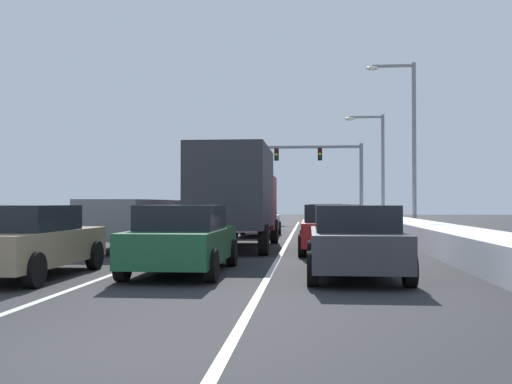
% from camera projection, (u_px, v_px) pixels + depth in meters
% --- Properties ---
extents(ground_plane, '(120.00, 120.00, 0.00)m').
position_uv_depth(ground_plane, '(240.00, 245.00, 22.20)').
color(ground_plane, '#28282B').
extents(lane_stripe_between_right_lane_and_center_lane, '(0.14, 45.71, 0.01)m').
position_uv_depth(lane_stripe_between_right_lane_and_center_lane, '(289.00, 239.00, 26.19)').
color(lane_stripe_between_right_lane_and_center_lane, silver).
rests_on(lane_stripe_between_right_lane_and_center_lane, ground).
extents(lane_stripe_between_center_lane_and_left_lane, '(0.14, 45.71, 0.01)m').
position_uv_depth(lane_stripe_between_center_lane_and_left_lane, '(213.00, 238.00, 26.49)').
color(lane_stripe_between_center_lane_and_left_lane, silver).
rests_on(lane_stripe_between_center_lane_and_left_lane, ground).
extents(snow_bank_right_shoulder, '(1.84, 45.71, 0.78)m').
position_uv_depth(snow_bank_right_shoulder, '(413.00, 230.00, 25.72)').
color(snow_bank_right_shoulder, white).
rests_on(snow_bank_right_shoulder, ground).
extents(snow_bank_left_shoulder, '(1.78, 45.71, 0.49)m').
position_uv_depth(snow_bank_left_shoulder, '(96.00, 232.00, 26.97)').
color(snow_bank_left_shoulder, white).
rests_on(snow_bank_left_shoulder, ground).
extents(sedan_charcoal_right_lane_nearest, '(2.00, 4.50, 1.51)m').
position_uv_depth(sedan_charcoal_right_lane_nearest, '(355.00, 241.00, 12.62)').
color(sedan_charcoal_right_lane_nearest, '#38383D').
rests_on(sedan_charcoal_right_lane_nearest, ground).
extents(sedan_red_right_lane_second, '(2.00, 4.50, 1.51)m').
position_uv_depth(sedan_red_right_lane_second, '(331.00, 228.00, 18.67)').
color(sedan_red_right_lane_second, maroon).
rests_on(sedan_red_right_lane_second, ground).
extents(sedan_white_right_lane_third, '(2.00, 4.50, 1.51)m').
position_uv_depth(sedan_white_right_lane_third, '(328.00, 222.00, 25.17)').
color(sedan_white_right_lane_third, silver).
rests_on(sedan_white_right_lane_third, ground).
extents(sedan_navy_right_lane_fourth, '(2.00, 4.50, 1.51)m').
position_uv_depth(sedan_navy_right_lane_fourth, '(325.00, 218.00, 31.97)').
color(sedan_navy_right_lane_fourth, navy).
rests_on(sedan_navy_right_lane_fourth, ground).
extents(sedan_green_center_lane_nearest, '(2.00, 4.50, 1.51)m').
position_uv_depth(sedan_green_center_lane_nearest, '(183.00, 239.00, 13.27)').
color(sedan_green_center_lane_nearest, '#1E5633').
rests_on(sedan_green_center_lane_nearest, ground).
extents(box_truck_center_lane_second, '(2.53, 7.20, 3.36)m').
position_uv_depth(box_truck_center_lane_second, '(236.00, 193.00, 20.34)').
color(box_truck_center_lane_second, maroon).
rests_on(box_truck_center_lane_second, ground).
extents(sedan_silver_center_lane_third, '(2.00, 4.50, 1.51)m').
position_uv_depth(sedan_silver_center_lane_third, '(258.00, 220.00, 27.98)').
color(sedan_silver_center_lane_third, '#B7BABF').
rests_on(sedan_silver_center_lane_third, ground).
extents(sedan_black_center_lane_fourth, '(2.00, 4.50, 1.51)m').
position_uv_depth(sedan_black_center_lane_fourth, '(259.00, 217.00, 33.56)').
color(sedan_black_center_lane_fourth, black).
rests_on(sedan_black_center_lane_fourth, ground).
extents(sedan_tan_left_lane_nearest, '(2.00, 4.50, 1.51)m').
position_uv_depth(sedan_tan_left_lane_nearest, '(26.00, 241.00, 12.53)').
color(sedan_tan_left_lane_nearest, '#937F60').
rests_on(sedan_tan_left_lane_nearest, ground).
extents(suv_gray_left_lane_second, '(2.16, 4.90, 1.67)m').
position_uv_depth(suv_gray_left_lane_second, '(128.00, 219.00, 19.68)').
color(suv_gray_left_lane_second, slate).
rests_on(suv_gray_left_lane_second, ground).
extents(suv_charcoal_left_lane_third, '(2.16, 4.90, 1.67)m').
position_uv_depth(suv_charcoal_left_lane_third, '(178.00, 215.00, 26.82)').
color(suv_charcoal_left_lane_third, '#38383D').
rests_on(suv_charcoal_left_lane_third, ground).
extents(sedan_red_left_lane_fourth, '(2.00, 4.50, 1.51)m').
position_uv_depth(sedan_red_left_lane_fourth, '(195.00, 218.00, 32.54)').
color(sedan_red_left_lane_fourth, maroon).
rests_on(sedan_red_left_lane_fourth, ground).
extents(traffic_light_gantry, '(10.94, 0.47, 6.20)m').
position_uv_depth(traffic_light_gantry, '(312.00, 162.00, 46.86)').
color(traffic_light_gantry, slate).
rests_on(traffic_light_gantry, ground).
extents(street_lamp_right_near, '(2.66, 0.36, 8.08)m').
position_uv_depth(street_lamp_right_near, '(505.00, 76.00, 15.41)').
color(street_lamp_right_near, gray).
rests_on(street_lamp_right_near, ground).
extents(street_lamp_right_mid, '(2.66, 0.36, 9.06)m').
position_uv_depth(street_lamp_right_mid, '(408.00, 132.00, 31.95)').
color(street_lamp_right_mid, gray).
rests_on(street_lamp_right_mid, ground).
extents(street_lamp_right_far, '(2.66, 0.36, 7.51)m').
position_uv_depth(street_lamp_right_far, '(377.00, 159.00, 40.27)').
color(street_lamp_right_far, gray).
rests_on(street_lamp_right_far, ground).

